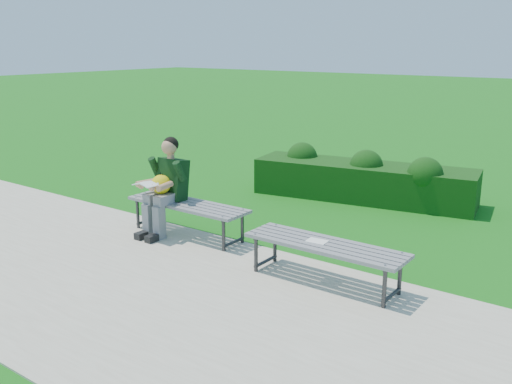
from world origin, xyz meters
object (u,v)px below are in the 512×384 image
Objects in this scene: paper_sheet at (317,241)px; bench_right at (325,248)px; hedge at (363,179)px; bench_left at (188,207)px; seated_boy at (166,184)px.

bench_right is at bearing 0.00° from paper_sheet.
hedge is 3.62m from paper_sheet.
bench_left is at bearing 172.75° from bench_right.
paper_sheet is (-0.10, 0.00, 0.06)m from bench_right.
paper_sheet is at bearing 180.00° from bench_right.
bench_right reaches higher than paper_sheet.
seated_boy is 5.65× the size of paper_sheet.
bench_left is 2.19m from paper_sheet.
hedge reaches higher than paper_sheet.
paper_sheet is at bearing -4.44° from seated_boy.
hedge is 16.03× the size of paper_sheet.
hedge is 3.53m from seated_boy.
paper_sheet is at bearing -71.84° from hedge.
bench_right is at bearing -70.35° from hedge.
seated_boy reaches higher than bench_left.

